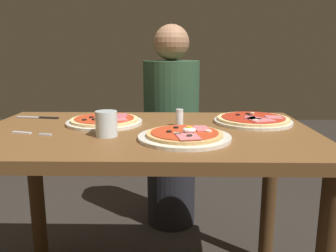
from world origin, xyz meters
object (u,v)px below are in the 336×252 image
at_px(pizza_across_left, 253,120).
at_px(knife, 40,117).
at_px(water_glass_near, 106,125).
at_px(pizza_foreground, 185,136).
at_px(fork, 28,133).
at_px(salt_shaker, 179,118).
at_px(dining_table, 146,161).
at_px(pizza_across_right, 105,121).
at_px(diner_person, 171,133).

height_order(pizza_across_left, knife, pizza_across_left).
xyz_separation_m(water_glass_near, knife, (-0.35, 0.32, -0.03)).
xyz_separation_m(pizza_foreground, knife, (-0.62, 0.36, -0.01)).
bearing_deg(fork, salt_shaker, 14.21).
height_order(dining_table, water_glass_near, water_glass_near).
distance_m(pizza_across_right, diner_person, 0.71).
bearing_deg(fork, pizza_foreground, -6.94).
relative_size(water_glass_near, fork, 0.56).
height_order(pizza_foreground, pizza_across_right, pizza_foreground).
xyz_separation_m(fork, diner_person, (0.50, 0.80, -0.19)).
xyz_separation_m(salt_shaker, diner_person, (-0.04, 0.67, -0.22)).
relative_size(pizza_across_right, knife, 1.54).
distance_m(pizza_foreground, diner_person, 0.90).
distance_m(water_glass_near, fork, 0.29).
relative_size(pizza_foreground, pizza_across_right, 1.03).
bearing_deg(pizza_across_right, pizza_foreground, -37.64).
bearing_deg(salt_shaker, pizza_foreground, -85.93).
bearing_deg(pizza_across_left, water_glass_near, -157.03).
height_order(water_glass_near, fork, water_glass_near).
bearing_deg(diner_person, water_glass_near, 75.58).
bearing_deg(dining_table, knife, 154.73).
relative_size(pizza_across_right, fork, 1.94).
xyz_separation_m(pizza_across_left, knife, (-0.90, 0.09, -0.01)).
bearing_deg(salt_shaker, dining_table, -151.02).
bearing_deg(dining_table, pizza_across_right, 147.88).
bearing_deg(knife, dining_table, -25.27).
bearing_deg(diner_person, pizza_foreground, 93.37).
bearing_deg(pizza_foreground, diner_person, 93.37).
bearing_deg(fork, pizza_across_right, 36.33).
distance_m(water_glass_near, salt_shaker, 0.30).
height_order(pizza_foreground, pizza_across_left, pizza_foreground).
height_order(pizza_foreground, salt_shaker, salt_shaker).
xyz_separation_m(dining_table, salt_shaker, (0.13, 0.07, 0.15)).
distance_m(dining_table, knife, 0.54).
distance_m(pizza_across_left, pizza_across_right, 0.60).
height_order(dining_table, pizza_foreground, pizza_foreground).
relative_size(pizza_across_left, knife, 1.60).
relative_size(water_glass_near, knife, 0.45).
bearing_deg(pizza_across_right, fork, -143.67).
height_order(water_glass_near, salt_shaker, water_glass_near).
distance_m(knife, diner_person, 0.79).
distance_m(pizza_foreground, pizza_across_right, 0.39).
height_order(water_glass_near, diner_person, diner_person).
relative_size(fork, diner_person, 0.13).
bearing_deg(salt_shaker, fork, -165.79).
relative_size(pizza_foreground, diner_person, 0.26).
bearing_deg(dining_table, pizza_across_left, 17.88).
relative_size(dining_table, pizza_foreground, 4.01).
bearing_deg(water_glass_near, pizza_foreground, -7.82).
relative_size(dining_table, salt_shaker, 18.55).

